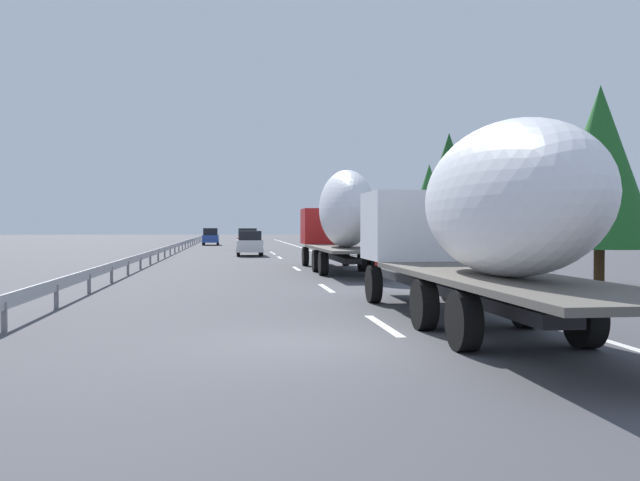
# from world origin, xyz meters

# --- Properties ---
(ground_plane) EXTENTS (260.00, 260.00, 0.00)m
(ground_plane) POSITION_xyz_m (40.00, 0.00, 0.00)
(ground_plane) COLOR #424247
(lane_stripe_0) EXTENTS (3.20, 0.20, 0.01)m
(lane_stripe_0) POSITION_xyz_m (2.00, -1.80, 0.00)
(lane_stripe_0) COLOR white
(lane_stripe_0) RESTS_ON ground_plane
(lane_stripe_1) EXTENTS (3.20, 0.20, 0.01)m
(lane_stripe_1) POSITION_xyz_m (10.89, -1.80, 0.00)
(lane_stripe_1) COLOR white
(lane_stripe_1) RESTS_ON ground_plane
(lane_stripe_2) EXTENTS (3.20, 0.20, 0.01)m
(lane_stripe_2) POSITION_xyz_m (21.80, -1.80, 0.00)
(lane_stripe_2) COLOR white
(lane_stripe_2) RESTS_ON ground_plane
(lane_stripe_3) EXTENTS (3.20, 0.20, 0.01)m
(lane_stripe_3) POSITION_xyz_m (34.11, -1.80, 0.00)
(lane_stripe_3) COLOR white
(lane_stripe_3) RESTS_ON ground_plane
(lane_stripe_4) EXTENTS (3.20, 0.20, 0.01)m
(lane_stripe_4) POSITION_xyz_m (41.03, -1.80, 0.00)
(lane_stripe_4) COLOR white
(lane_stripe_4) RESTS_ON ground_plane
(lane_stripe_5) EXTENTS (3.20, 0.20, 0.01)m
(lane_stripe_5) POSITION_xyz_m (43.29, -1.80, 0.00)
(lane_stripe_5) COLOR white
(lane_stripe_5) RESTS_ON ground_plane
(lane_stripe_6) EXTENTS (3.20, 0.20, 0.01)m
(lane_stripe_6) POSITION_xyz_m (60.08, -1.80, 0.00)
(lane_stripe_6) COLOR white
(lane_stripe_6) RESTS_ON ground_plane
(lane_stripe_7) EXTENTS (3.20, 0.20, 0.01)m
(lane_stripe_7) POSITION_xyz_m (74.45, -1.80, 0.00)
(lane_stripe_7) COLOR white
(lane_stripe_7) RESTS_ON ground_plane
(lane_stripe_8) EXTENTS (3.20, 0.20, 0.01)m
(lane_stripe_8) POSITION_xyz_m (68.92, -1.80, 0.00)
(lane_stripe_8) COLOR white
(lane_stripe_8) RESTS_ON ground_plane
(lane_stripe_9) EXTENTS (3.20, 0.20, 0.01)m
(lane_stripe_9) POSITION_xyz_m (86.38, -1.80, 0.00)
(lane_stripe_9) COLOR white
(lane_stripe_9) RESTS_ON ground_plane
(edge_line_right) EXTENTS (110.00, 0.20, 0.01)m
(edge_line_right) POSITION_xyz_m (45.00, -5.50, 0.00)
(edge_line_right) COLOR white
(edge_line_right) RESTS_ON ground_plane
(truck_lead) EXTENTS (13.51, 2.55, 4.64)m
(truck_lead) POSITION_xyz_m (18.88, -3.60, 2.59)
(truck_lead) COLOR #B21919
(truck_lead) RESTS_ON ground_plane
(truck_trailing) EXTENTS (13.83, 2.55, 4.07)m
(truck_trailing) POSITION_xyz_m (1.26, -3.60, 2.34)
(truck_trailing) COLOR silver
(truck_trailing) RESTS_ON ground_plane
(car_white_van) EXTENTS (4.10, 1.86, 1.82)m
(car_white_van) POSITION_xyz_m (37.14, 0.18, 0.92)
(car_white_van) COLOR white
(car_white_van) RESTS_ON ground_plane
(car_red_compact) EXTENTS (4.25, 1.80, 1.98)m
(car_red_compact) POSITION_xyz_m (48.16, 0.10, 0.98)
(car_red_compact) COLOR red
(car_red_compact) RESTS_ON ground_plane
(car_blue_sedan) EXTENTS (4.52, 1.83, 1.95)m
(car_blue_sedan) POSITION_xyz_m (66.55, 3.90, 0.97)
(car_blue_sedan) COLOR #28479E
(car_blue_sedan) RESTS_ON ground_plane
(road_sign) EXTENTS (0.10, 0.90, 2.97)m
(road_sign) POSITION_xyz_m (39.99, -6.70, 2.06)
(road_sign) COLOR gray
(road_sign) RESTS_ON ground_plane
(tree_0) EXTENTS (3.89, 3.89, 7.73)m
(tree_0) POSITION_xyz_m (26.89, -11.43, 4.79)
(tree_0) COLOR #472D19
(tree_0) RESTS_ON ground_plane
(tree_1) EXTENTS (3.85, 3.85, 7.10)m
(tree_1) POSITION_xyz_m (10.14, -11.42, 4.23)
(tree_1) COLOR #472D19
(tree_1) RESTS_ON ground_plane
(tree_2) EXTENTS (3.73, 3.73, 5.60)m
(tree_2) POSITION_xyz_m (65.59, -10.36, 3.54)
(tree_2) COLOR #472D19
(tree_2) RESTS_ON ground_plane
(tree_3) EXTENTS (2.88, 2.88, 6.37)m
(tree_3) POSITION_xyz_m (32.40, -11.86, 4.15)
(tree_3) COLOR #472D19
(tree_3) RESTS_ON ground_plane
(guardrail_median) EXTENTS (94.00, 0.10, 0.76)m
(guardrail_median) POSITION_xyz_m (43.00, 6.00, 0.58)
(guardrail_median) COLOR #9EA0A5
(guardrail_median) RESTS_ON ground_plane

